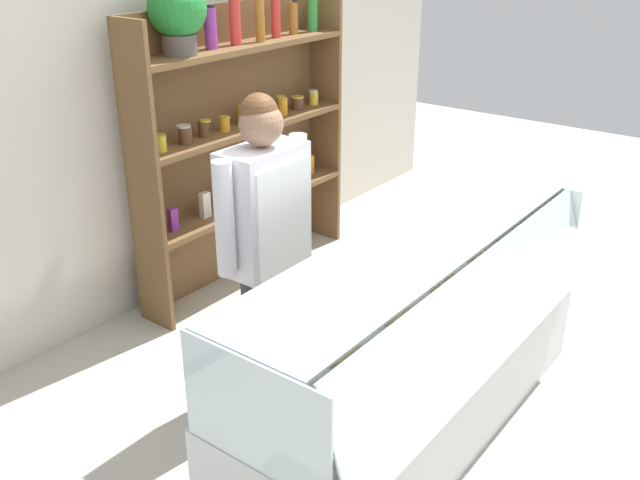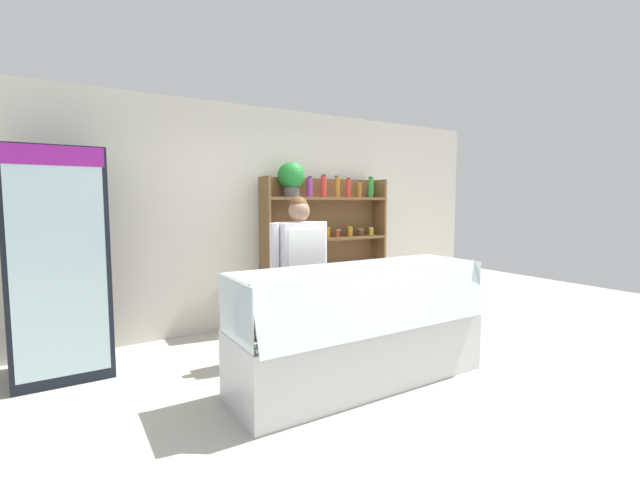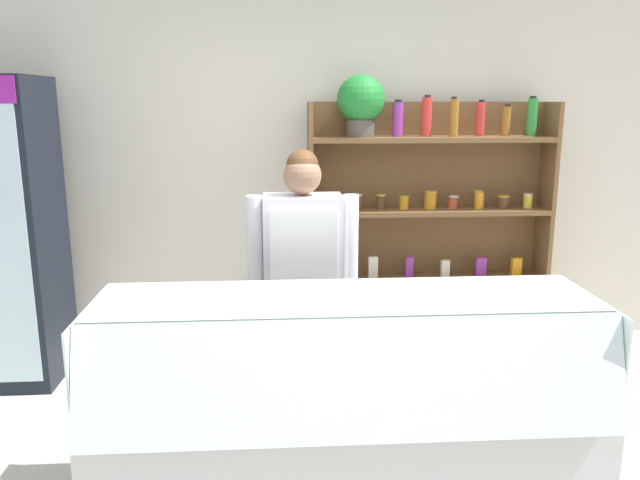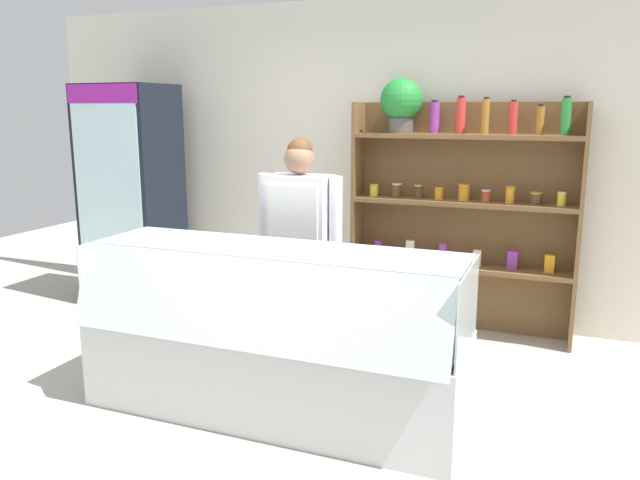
# 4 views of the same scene
# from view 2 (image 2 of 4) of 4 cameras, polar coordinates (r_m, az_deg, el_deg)

# --- Properties ---
(ground_plane) EXTENTS (12.00, 12.00, 0.00)m
(ground_plane) POSITION_cam_2_polar(r_m,az_deg,el_deg) (3.96, 6.88, -17.94)
(ground_plane) COLOR #B7B2A3
(back_wall) EXTENTS (6.80, 0.10, 2.70)m
(back_wall) POSITION_cam_2_polar(r_m,az_deg,el_deg) (5.46, -6.94, 3.03)
(back_wall) COLOR beige
(back_wall) RESTS_ON ground
(drinks_fridge) EXTENTS (0.77, 0.63, 2.01)m
(drinks_fridge) POSITION_cam_2_polar(r_m,az_deg,el_deg) (4.40, -31.42, -2.75)
(drinks_fridge) COLOR black
(drinks_fridge) RESTS_ON ground
(shelving_unit) EXTENTS (1.76, 0.33, 2.03)m
(shelving_unit) POSITION_cam_2_polar(r_m,az_deg,el_deg) (5.49, -0.20, 1.27)
(shelving_unit) COLOR brown
(shelving_unit) RESTS_ON ground
(deli_display_case) EXTENTS (2.25, 0.76, 1.01)m
(deli_display_case) POSITION_cam_2_polar(r_m,az_deg,el_deg) (3.78, 5.36, -14.00)
(deli_display_case) COLOR silver
(deli_display_case) RESTS_ON ground
(shop_clerk) EXTENTS (0.62, 0.25, 1.60)m
(shop_clerk) POSITION_cam_2_polar(r_m,az_deg,el_deg) (4.19, -2.75, -3.19)
(shop_clerk) COLOR #2D2D38
(shop_clerk) RESTS_ON ground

